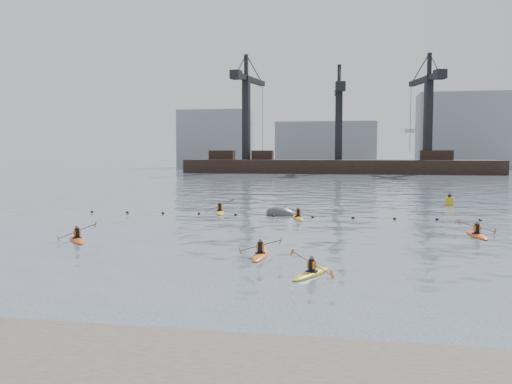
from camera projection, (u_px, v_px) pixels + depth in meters
ground at (234, 292)px, 19.02m from camera, size 400.00×400.00×0.00m
float_line at (293, 216)px, 41.21m from camera, size 33.24×0.73×0.24m
barge_pier at (337, 165)px, 126.78m from camera, size 72.00×19.30×29.50m
skyline at (350, 138)px, 165.28m from camera, size 141.00×28.00×22.00m
kayaker_0 at (260, 254)px, 25.56m from camera, size 2.08×3.06×1.07m
kayaker_1 at (312, 273)px, 21.68m from camera, size 1.86×2.84×1.10m
kayaker_2 at (77, 239)px, 30.05m from camera, size 2.38×2.88×1.15m
kayaker_3 at (298, 217)px, 39.97m from camera, size 2.11×3.17×1.18m
kayaker_4 at (477, 235)px, 31.63m from camera, size 2.22×3.32×1.14m
kayaker_5 at (220, 212)px, 43.67m from camera, size 2.35×3.50×1.34m
mooring_buoy at (282, 215)px, 42.24m from camera, size 2.88×1.80×1.76m
nav_buoy at (450, 201)px, 50.02m from camera, size 0.72×0.72×1.30m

